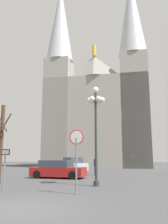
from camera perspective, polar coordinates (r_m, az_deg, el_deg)
The scene contains 9 objects.
ground_plane at distance 9.12m, azimuth -15.55°, elevation -21.57°, with size 120.00×120.00×0.00m, color #424244.
cathedral at distance 40.16m, azimuth 3.36°, elevation 1.62°, with size 17.37×12.79×33.15m.
stop_sign at distance 11.69m, azimuth -1.84°, elevation -8.91°, with size 0.72×0.18×3.07m.
one_way_arrow_sign at distance 13.46m, azimuth -18.62°, elevation -11.65°, with size 0.62×0.33×2.14m.
street_lamp at distance 14.94m, azimuth 2.88°, elevation -0.88°, with size 1.16×1.05×6.19m.
bare_tree at distance 16.23m, azimuth -19.41°, elevation -6.77°, with size 1.15×1.16×5.10m.
parked_car_near_red at distance 20.01m, azimuth -6.35°, elevation -13.67°, with size 4.59×2.46×1.43m.
parked_car_far_silver at distance 28.70m, azimuth -2.59°, elevation -12.60°, with size 3.86×4.51×1.59m.
pedestrian_walking at distance 22.32m, azimuth 2.78°, elevation -12.45°, with size 0.32×0.32×1.71m.
Camera 1 is at (3.35, -8.29, 1.81)m, focal length 37.80 mm.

